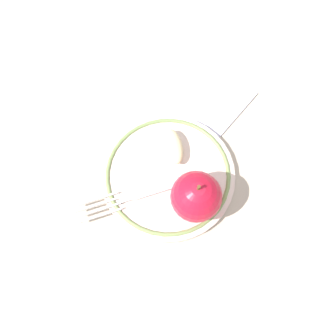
{
  "coord_description": "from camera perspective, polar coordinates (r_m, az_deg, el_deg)",
  "views": [
    {
      "loc": [
        -0.16,
        0.09,
        0.45
      ],
      "look_at": [
        -0.02,
        0.01,
        0.03
      ],
      "focal_mm": 35.0,
      "sensor_mm": 36.0,
      "label": 1
    }
  ],
  "objects": [
    {
      "name": "apple_red_whole",
      "position": [
        0.42,
        4.64,
        -5.14
      ],
      "size": [
        0.07,
        0.07,
        0.08
      ],
      "color": "red",
      "rests_on": "plate"
    },
    {
      "name": "plate",
      "position": [
        0.47,
        0.0,
        -1.18
      ],
      "size": [
        0.19,
        0.19,
        0.01
      ],
      "color": "beige",
      "rests_on": "ground_plane"
    },
    {
      "name": "apple_slice_front",
      "position": [
        0.47,
        1.01,
        3.8
      ],
      "size": [
        0.06,
        0.04,
        0.02
      ],
      "primitive_type": "ellipsoid",
      "rotation": [
        0.0,
        0.0,
        2.81
      ],
      "color": "beige",
      "rests_on": "plate"
    },
    {
      "name": "fork",
      "position": [
        0.46,
        -4.54,
        -4.44
      ],
      "size": [
        0.06,
        0.18,
        0.0
      ],
      "rotation": [
        0.0,
        0.0,
        1.35
      ],
      "color": "silver",
      "rests_on": "plate"
    },
    {
      "name": "napkin_folded",
      "position": [
        0.54,
        4.89,
        12.64
      ],
      "size": [
        0.19,
        0.17,
        0.01
      ],
      "primitive_type": "cube",
      "rotation": [
        0.0,
        0.0,
        0.34
      ],
      "color": "#B8B5CB",
      "rests_on": "ground_plane"
    },
    {
      "name": "ground_plane",
      "position": [
        0.49,
        -0.16,
        0.6
      ],
      "size": [
        2.0,
        2.0,
        0.0
      ],
      "primitive_type": "plane",
      "color": "#B4A290"
    }
  ]
}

